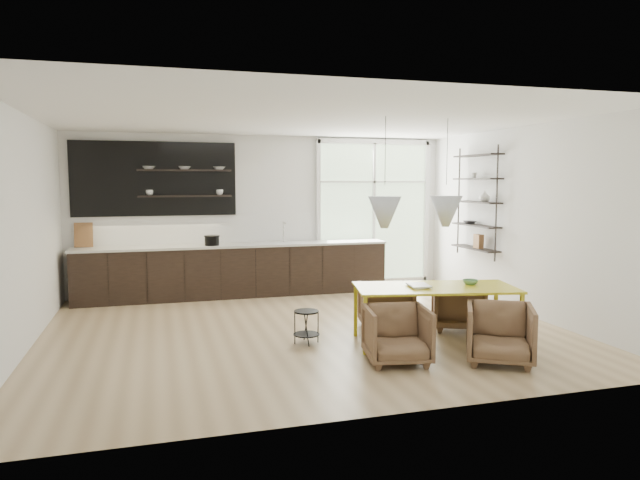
{
  "coord_description": "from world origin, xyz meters",
  "views": [
    {
      "loc": [
        -1.96,
        -7.49,
        2.06
      ],
      "look_at": [
        0.38,
        0.6,
        1.19
      ],
      "focal_mm": 32.0,
      "sensor_mm": 36.0,
      "label": 1
    }
  ],
  "objects_px": {
    "armchair_back_left": "(386,306)",
    "wire_stool": "(306,322)",
    "armchair_front_right": "(500,334)",
    "armchair_front_left": "(397,335)",
    "dining_table": "(435,290)",
    "armchair_back_right": "(458,306)"
  },
  "relations": [
    {
      "from": "armchair_front_left",
      "to": "armchair_front_right",
      "type": "relative_size",
      "value": 0.97
    },
    {
      "from": "dining_table",
      "to": "wire_stool",
      "type": "height_order",
      "value": "dining_table"
    },
    {
      "from": "dining_table",
      "to": "wire_stool",
      "type": "xyz_separation_m",
      "value": [
        -1.57,
        0.44,
        -0.41
      ]
    },
    {
      "from": "armchair_back_left",
      "to": "armchair_front_left",
      "type": "relative_size",
      "value": 1.0
    },
    {
      "from": "armchair_front_left",
      "to": "wire_stool",
      "type": "distance_m",
      "value": 1.3
    },
    {
      "from": "armchair_back_left",
      "to": "armchair_front_right",
      "type": "height_order",
      "value": "armchair_front_right"
    },
    {
      "from": "dining_table",
      "to": "armchair_front_left",
      "type": "distance_m",
      "value": 1.04
    },
    {
      "from": "armchair_back_left",
      "to": "dining_table",
      "type": "bearing_deg",
      "value": 122.32
    },
    {
      "from": "armchair_back_right",
      "to": "armchair_front_right",
      "type": "height_order",
      "value": "armchair_front_right"
    },
    {
      "from": "armchair_back_left",
      "to": "armchair_back_right",
      "type": "distance_m",
      "value": 1.01
    },
    {
      "from": "armchair_back_left",
      "to": "armchair_front_right",
      "type": "relative_size",
      "value": 0.96
    },
    {
      "from": "armchair_front_right",
      "to": "dining_table",
      "type": "bearing_deg",
      "value": 140.25
    },
    {
      "from": "dining_table",
      "to": "armchair_back_right",
      "type": "xyz_separation_m",
      "value": [
        0.66,
        0.57,
        -0.36
      ]
    },
    {
      "from": "dining_table",
      "to": "armchair_back_left",
      "type": "relative_size",
      "value": 3.01
    },
    {
      "from": "dining_table",
      "to": "armchair_back_left",
      "type": "xyz_separation_m",
      "value": [
        -0.32,
        0.84,
        -0.36
      ]
    },
    {
      "from": "armchair_front_right",
      "to": "armchair_back_left",
      "type": "bearing_deg",
      "value": 140.46
    },
    {
      "from": "dining_table",
      "to": "armchair_front_right",
      "type": "height_order",
      "value": "dining_table"
    },
    {
      "from": "armchair_back_left",
      "to": "wire_stool",
      "type": "bearing_deg",
      "value": 29.06
    },
    {
      "from": "armchair_back_right",
      "to": "wire_stool",
      "type": "xyz_separation_m",
      "value": [
        -2.23,
        -0.13,
        -0.05
      ]
    },
    {
      "from": "dining_table",
      "to": "wire_stool",
      "type": "bearing_deg",
      "value": 176.07
    },
    {
      "from": "armchair_front_right",
      "to": "wire_stool",
      "type": "bearing_deg",
      "value": 174.5
    },
    {
      "from": "wire_stool",
      "to": "armchair_front_left",
      "type": "bearing_deg",
      "value": -52.51
    }
  ]
}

